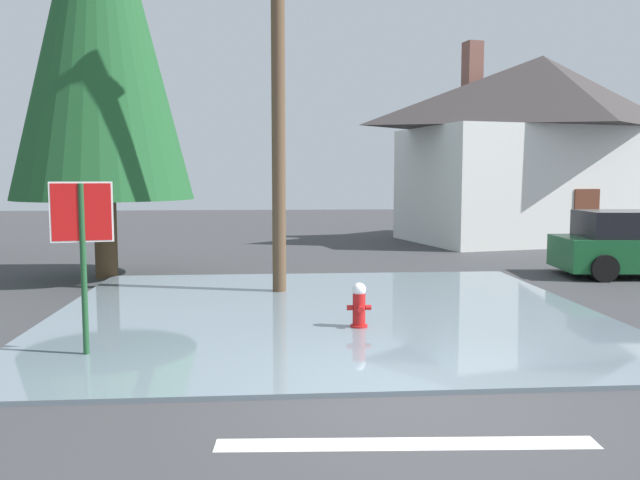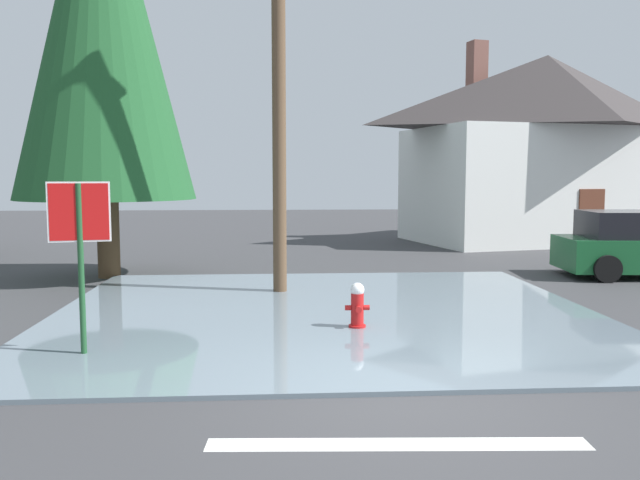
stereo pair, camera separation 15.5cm
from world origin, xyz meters
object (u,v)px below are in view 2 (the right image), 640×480
(utility_pole, at_px, (279,60))
(house, at_px, (545,145))
(pine_tree_tall_left, at_px, (101,15))
(stop_sign_near, at_px, (80,232))
(fire_hydrant, at_px, (357,307))

(utility_pole, relative_size, house, 0.81)
(utility_pole, distance_m, pine_tree_tall_left, 5.02)
(stop_sign_near, height_order, pine_tree_tall_left, pine_tree_tall_left)
(fire_hydrant, distance_m, house, 16.80)
(utility_pole, xyz_separation_m, house, (9.96, 10.61, -1.20))
(stop_sign_near, height_order, house, house)
(stop_sign_near, distance_m, utility_pole, 6.19)
(stop_sign_near, bearing_deg, utility_pole, 60.08)
(fire_hydrant, xyz_separation_m, pine_tree_tall_left, (-5.32, 5.87, 5.82))
(stop_sign_near, xyz_separation_m, pine_tree_tall_left, (-1.43, 7.17, 4.48))
(fire_hydrant, bearing_deg, stop_sign_near, -161.57)
(utility_pole, height_order, pine_tree_tall_left, pine_tree_tall_left)
(stop_sign_near, bearing_deg, fire_hydrant, 18.43)
(fire_hydrant, relative_size, utility_pole, 0.08)
(stop_sign_near, relative_size, utility_pole, 0.26)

